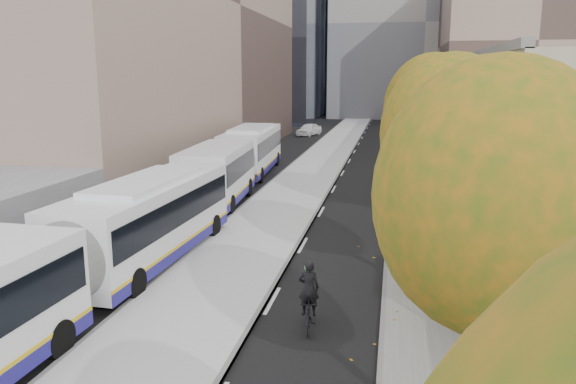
% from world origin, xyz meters
% --- Properties ---
extents(bus_platform, '(4.25, 150.00, 0.15)m').
position_xyz_m(bus_platform, '(-3.88, 35.00, 0.07)').
color(bus_platform, silver).
rests_on(bus_platform, ground).
extents(sidewalk, '(4.75, 150.00, 0.08)m').
position_xyz_m(sidewalk, '(4.12, 35.00, 0.04)').
color(sidewalk, gray).
rests_on(sidewalk, ground).
extents(building_tan, '(18.00, 92.00, 8.00)m').
position_xyz_m(building_tan, '(15.50, 64.00, 4.00)').
color(building_tan, tan).
rests_on(building_tan, ground).
extents(building_midrise, '(24.00, 46.00, 25.00)m').
position_xyz_m(building_midrise, '(-22.50, 41.00, 12.50)').
color(building_midrise, gray).
rests_on(building_midrise, ground).
extents(building_far_block, '(30.00, 18.00, 30.00)m').
position_xyz_m(building_far_block, '(6.00, 96.00, 15.00)').
color(building_far_block, gray).
rests_on(building_far_block, ground).
extents(bus_shelter, '(1.90, 4.40, 2.53)m').
position_xyz_m(bus_shelter, '(5.69, 10.96, 2.19)').
color(bus_shelter, '#383A3F').
rests_on(bus_shelter, sidewalk).
extents(tree_b, '(4.00, 4.00, 6.97)m').
position_xyz_m(tree_b, '(3.60, 5.00, 5.04)').
color(tree_b, black).
rests_on(tree_b, sidewalk).
extents(tree_c, '(4.20, 4.20, 7.28)m').
position_xyz_m(tree_c, '(3.60, 13.00, 5.25)').
color(tree_c, black).
rests_on(tree_c, sidewalk).
extents(tree_d, '(4.40, 4.40, 7.60)m').
position_xyz_m(tree_d, '(3.60, 22.00, 5.47)').
color(tree_d, black).
rests_on(tree_d, sidewalk).
extents(bus_near, '(3.38, 18.33, 3.04)m').
position_xyz_m(bus_near, '(-7.19, 10.80, 1.66)').
color(bus_near, white).
rests_on(bus_near, ground).
extents(bus_far, '(3.96, 19.21, 3.18)m').
position_xyz_m(bus_far, '(-7.86, 30.46, 1.74)').
color(bus_far, white).
rests_on(bus_far, ground).
extents(cyclist, '(0.63, 1.62, 2.02)m').
position_xyz_m(cyclist, '(-0.22, 10.21, 0.75)').
color(cyclist, black).
rests_on(cyclist, ground).
extents(distant_car, '(2.90, 4.58, 1.45)m').
position_xyz_m(distant_car, '(-7.97, 61.24, 0.73)').
color(distant_car, white).
rests_on(distant_car, ground).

